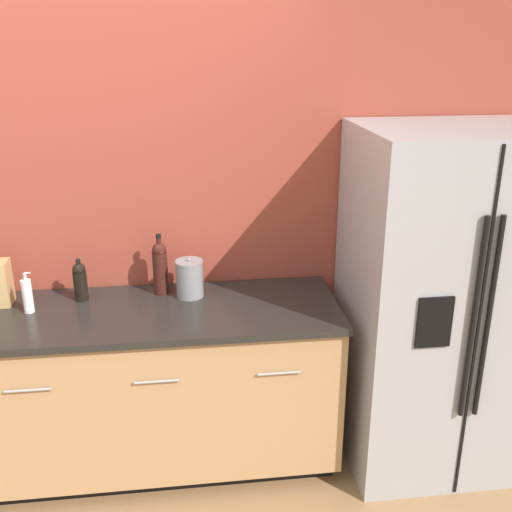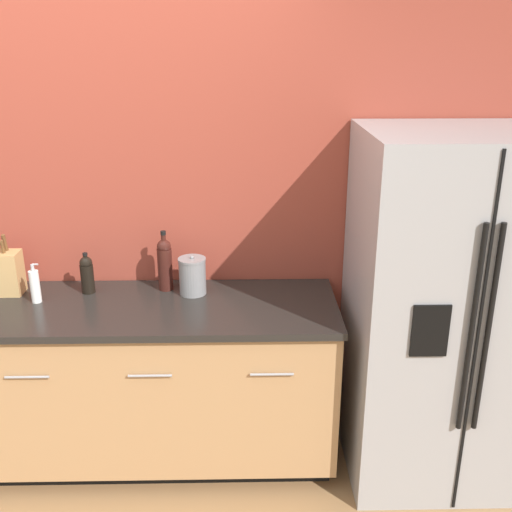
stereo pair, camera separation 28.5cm
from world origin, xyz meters
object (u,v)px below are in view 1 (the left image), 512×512
(wine_bottle, at_px, (160,267))
(steel_canister, at_px, (190,278))
(oil_bottle, at_px, (80,281))
(refrigerator, at_px, (442,302))
(soap_dispenser, at_px, (27,296))

(wine_bottle, xyz_separation_m, steel_canister, (0.14, -0.06, -0.05))
(wine_bottle, relative_size, oil_bottle, 1.47)
(wine_bottle, height_order, oil_bottle, wine_bottle)
(refrigerator, height_order, steel_canister, refrigerator)
(wine_bottle, xyz_separation_m, soap_dispenser, (-0.62, -0.15, -0.06))
(soap_dispenser, relative_size, oil_bottle, 0.94)
(soap_dispenser, bearing_deg, wine_bottle, 13.26)
(refrigerator, bearing_deg, wine_bottle, 169.84)
(oil_bottle, xyz_separation_m, steel_canister, (0.54, -0.02, -0.01))
(wine_bottle, bearing_deg, oil_bottle, -175.18)
(refrigerator, xyz_separation_m, oil_bottle, (-1.80, 0.22, 0.12))
(oil_bottle, distance_m, steel_canister, 0.54)
(steel_canister, bearing_deg, soap_dispenser, -173.30)
(oil_bottle, height_order, steel_canister, oil_bottle)
(wine_bottle, distance_m, soap_dispenser, 0.64)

